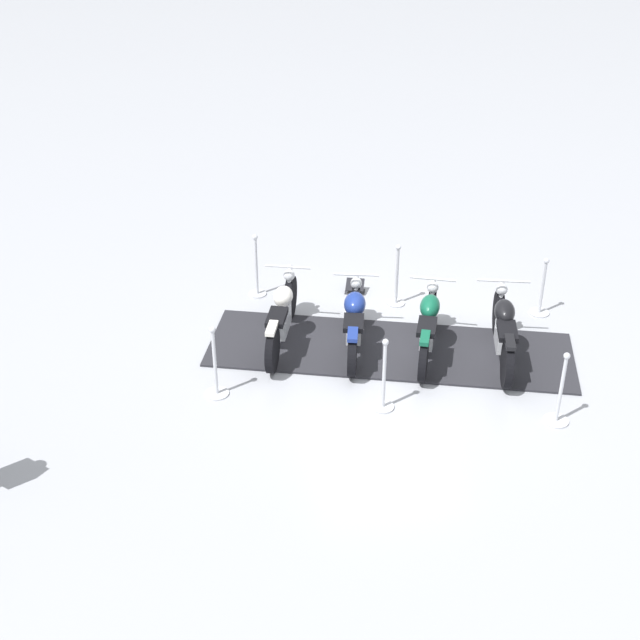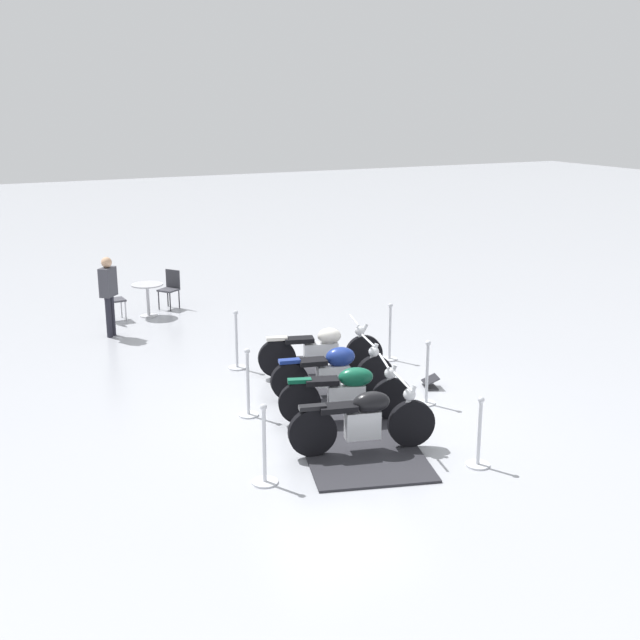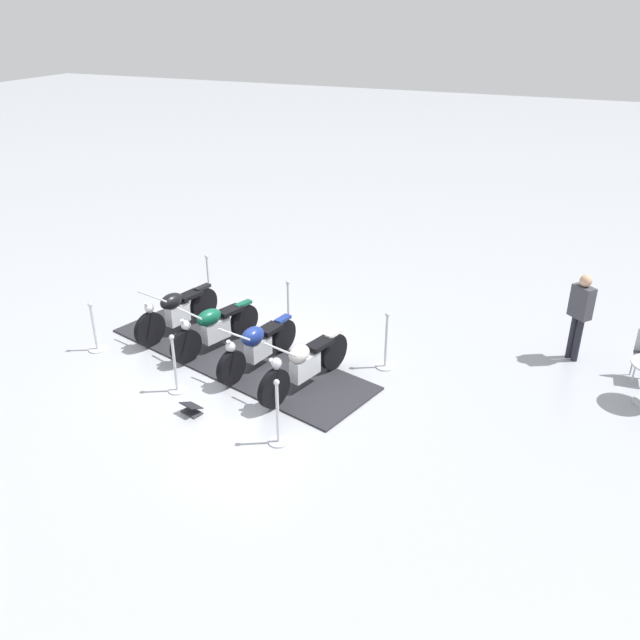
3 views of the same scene
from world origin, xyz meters
The scene contains 17 objects.
ground_plane centered at (0.00, 0.00, 0.00)m, with size 80.00×80.00×0.00m, color #A8AAB2.
display_platform centered at (0.00, 0.00, 0.02)m, with size 5.53×1.63×0.04m, color #28282D.
motorcycle_black centered at (-0.43, -1.61, 0.51)m, with size 2.10×0.82×1.00m.
motorcycle_forest centered at (-0.12, -0.54, 0.50)m, with size 2.02×0.91×0.96m.
motorcycle_navy centered at (0.19, 0.53, 0.48)m, with size 2.08×0.76×0.93m.
motorcycle_cream centered at (0.48, 1.59, 0.49)m, with size 2.21×0.88×1.00m.
stanchion_right_rear centered at (2.05, 1.86, 0.39)m, with size 0.30×0.30×1.12m.
stanchion_left_front centered at (-2.05, -1.86, 0.34)m, with size 0.35×0.35×1.11m.
stanchion_left_mid centered at (-1.41, 0.40, 0.37)m, with size 0.32×0.32×1.12m.
stanchion_right_front centered at (0.76, -2.66, 0.32)m, with size 0.33×0.33×1.01m.
stanchion_right_mid centered at (1.41, -0.40, 0.37)m, with size 0.31×0.31×1.09m.
stanchion_left_rear centered at (-0.76, 2.66, 0.35)m, with size 0.34×0.34×1.12m.
info_placard centered at (1.89, 0.20, 0.07)m, with size 0.33×0.38×0.21m.
cafe_table centered at (-1.30, 7.04, 0.57)m, with size 0.72×0.72×0.76m.
cafe_chair_near_table centered at (-2.12, 6.99, 0.54)m, with size 0.42×0.42×0.93m.
cafe_chair_across_table centered at (-0.63, 7.52, 0.53)m, with size 0.56×0.56×0.92m.
bystander_person centered at (-2.42, 5.80, 1.02)m, with size 0.43×0.45×1.70m.
Camera 2 is at (-5.59, -10.73, 4.85)m, focal length 45.01 mm.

